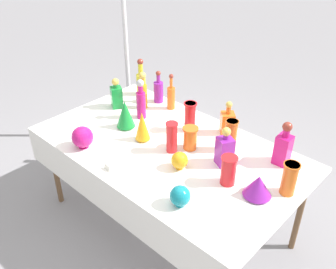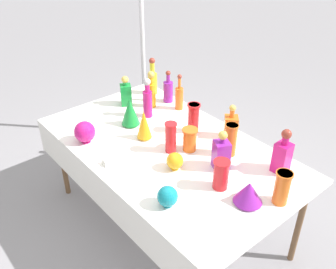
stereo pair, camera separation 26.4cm
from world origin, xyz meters
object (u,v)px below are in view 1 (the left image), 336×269
Objects in this scene: square_decanter_0 at (283,146)px; slender_vase_3 at (190,137)px; tall_bottle_4 at (141,81)px; slender_vase_5 at (229,170)px; tall_bottle_3 at (143,92)px; round_bowl_1 at (180,160)px; tall_bottle_2 at (158,90)px; slender_vase_4 at (172,137)px; square_decanter_1 at (227,122)px; round_bowl_2 at (180,196)px; slender_vase_0 at (190,116)px; square_decanter_2 at (225,149)px; fluted_vase_2 at (125,114)px; fluted_vase_0 at (258,186)px; square_decanter_3 at (116,95)px; tall_bottle_0 at (141,101)px; slender_vase_2 at (290,178)px; tall_bottle_1 at (171,96)px; canopy_pole at (127,58)px; fluted_vase_1 at (142,126)px; round_bowl_0 at (82,137)px; slender_vase_1 at (231,135)px.

square_decanter_0 is 0.63m from slender_vase_3.
tall_bottle_4 reaches higher than slender_vase_5.
round_bowl_1 is at bearing -28.21° from tall_bottle_3.
tall_bottle_2 is 0.77m from slender_vase_4.
round_bowl_2 is at bearing -72.14° from square_decanter_1.
slender_vase_0 is 1.39× the size of slender_vase_3.
square_decanter_2 reaches higher than fluted_vase_2.
fluted_vase_0 is at bearing 6.34° from slender_vase_5.
square_decanter_1 reaches higher than square_decanter_3.
slender_vase_2 is at bearing -1.52° from tall_bottle_0.
canopy_pole is at bearing 163.03° from tall_bottle_1.
square_decanter_0 reaches higher than tall_bottle_1.
fluted_vase_1 is (0.53, -0.21, 0.01)m from square_decanter_3.
tall_bottle_2 reaches higher than square_decanter_3.
fluted_vase_1 reaches higher than fluted_vase_0.
square_decanter_3 reaches higher than slender_vase_0.
tall_bottle_0 reaches higher than fluted_vase_0.
tall_bottle_1 is 1.59× the size of slender_vase_5.
square_decanter_1 is 0.74m from slender_vase_2.
tall_bottle_2 is 1.01× the size of square_decanter_2.
slender_vase_2 is at bearing 28.26° from slender_vase_5.
tall_bottle_3 is 0.99m from square_decanter_2.
slender_vase_4 is 1.73× the size of round_bowl_2.
slender_vase_4 is 0.50m from slender_vase_5.
tall_bottle_0 reaches higher than slender_vase_4.
round_bowl_2 is (0.24, -0.26, 0.00)m from round_bowl_1.
canopy_pole reaches higher than slender_vase_0.
fluted_vase_2 is (-0.23, 0.04, -0.00)m from fluted_vase_1.
square_decanter_1 is 1.02× the size of square_decanter_3.
tall_bottle_1 is at bearing -6.35° from tall_bottle_2.
round_bowl_0 is at bearing -69.60° from tall_bottle_4.
tall_bottle_4 reaches higher than round_bowl_0.
fluted_vase_2 is 1.08m from canopy_pole.
tall_bottle_3 is 0.78m from square_decanter_1.
square_decanter_3 is 1.62× the size of round_bowl_0.
slender_vase_1 is 0.64m from fluted_vase_1.
round_bowl_1 is (-0.18, -0.24, -0.05)m from square_decanter_2.
slender_vase_3 reaches higher than round_bowl_1.
square_decanter_0 is 1.42× the size of fluted_vase_2.
canopy_pole reaches higher than square_decanter_2.
square_decanter_0 is at bearing 7.83° from slender_vase_0.
fluted_vase_0 reaches higher than round_bowl_1.
slender_vase_0 is at bearing 106.61° from slender_vase_4.
slender_vase_5 is at bearing -22.67° from canopy_pole.
square_decanter_1 is 2.05× the size of round_bowl_2.
round_bowl_2 is (0.50, -0.67, -0.06)m from slender_vase_0.
fluted_vase_1 is at bearing 56.56° from round_bowl_0.
tall_bottle_4 reaches higher than round_bowl_2.
slender_vase_2 is at bearing -9.50° from slender_vase_0.
tall_bottle_0 is at bearing -34.63° from canopy_pole.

